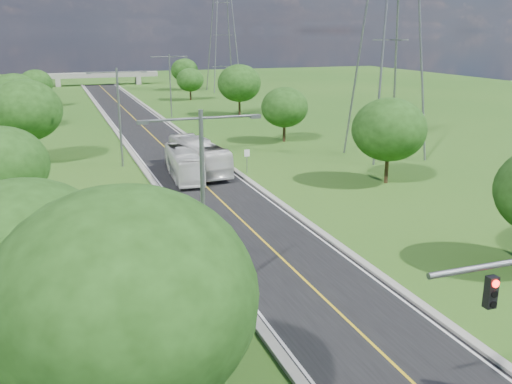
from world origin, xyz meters
The scene contains 24 objects.
ground centered at (0.00, 60.00, 0.00)m, with size 260.00×260.00×0.00m, color #265317.
road centered at (0.00, 66.00, 0.03)m, with size 8.00×150.00×0.06m, color black.
curb_left centered at (-4.25, 66.00, 0.11)m, with size 0.50×150.00×0.22m, color gray.
curb_right centered at (4.25, 66.00, 0.11)m, with size 0.50×150.00×0.22m, color gray.
speed_limit_sign centered at (5.20, 37.98, 1.60)m, with size 0.55×0.09×2.40m.
overpass centered at (0.00, 140.00, 2.41)m, with size 30.00×3.00×3.20m.
streetlight_near_left centered at (-6.00, 12.00, 5.94)m, with size 5.90×0.25×10.00m.
streetlight_mid_left centered at (-6.00, 45.00, 5.94)m, with size 5.90×0.25×10.00m.
streetlight_far_right centered at (6.00, 78.00, 5.94)m, with size 5.90×0.25×10.00m.
power_tower_near centered at (22.00, 40.00, 14.01)m, with size 9.00×6.40×28.00m.
power_tower_far centered at (26.00, 115.00, 14.01)m, with size 9.00×6.40×28.00m.
tree_la centered at (-14.00, 8.00, 5.27)m, with size 7.14×7.14×8.30m.
tree_lb centered at (-16.00, 28.00, 4.64)m, with size 6.30×6.30×7.33m.
tree_lc centered at (-15.00, 50.00, 5.58)m, with size 7.56×7.56×8.79m.
tree_ld centered at (-17.00, 74.00, 4.95)m, with size 6.72×6.72×7.82m.
tree_le centered at (-14.50, 98.00, 4.33)m, with size 5.88×5.88×6.84m.
tree_lf centered at (-11.00, 2.00, 5.89)m, with size 7.98×7.98×9.28m.
tree_rb centered at (16.00, 30.00, 4.95)m, with size 6.72×6.72×7.82m.
tree_rc centered at (15.00, 52.00, 4.33)m, with size 5.88×5.88×6.84m.
tree_rd centered at (17.00, 76.00, 5.27)m, with size 7.14×7.14×8.30m.
tree_re centered at (14.50, 100.00, 4.02)m, with size 5.46×5.46×6.35m.
tree_rf centered at (18.00, 120.00, 4.64)m, with size 6.30×6.30×7.33m.
bus_outbound centered at (0.80, 39.82, 1.65)m, with size 2.66×11.38×3.17m, color silver.
bus_inbound centered at (-1.16, 37.88, 1.45)m, with size 2.33×9.97×2.78m, color white.
Camera 1 is at (-12.57, -13.72, 13.52)m, focal length 40.00 mm.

